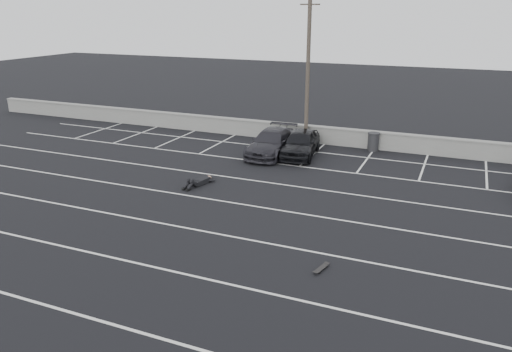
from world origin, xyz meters
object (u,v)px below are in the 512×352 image
at_px(car_right, 272,142).
at_px(person, 202,178).
at_px(car_left, 300,143).
at_px(utility_pole, 308,72).
at_px(skateboard, 321,268).
at_px(trash_bin, 373,142).

distance_m(car_right, person, 6.02).
distance_m(car_left, utility_pole, 4.30).
relative_size(car_left, skateboard, 6.20).
height_order(utility_pole, skateboard, utility_pole).
relative_size(trash_bin, person, 0.42).
bearing_deg(trash_bin, car_left, -143.79).
height_order(car_left, utility_pole, utility_pole).
relative_size(trash_bin, skateboard, 1.54).
distance_m(car_right, utility_pole, 4.67).
height_order(car_left, skateboard, car_left).
bearing_deg(car_left, person, -120.81).
height_order(car_left, person, car_left).
xyz_separation_m(car_right, trash_bin, (5.14, 2.98, -0.15)).
bearing_deg(car_left, trash_bin, 29.48).
xyz_separation_m(utility_pole, skateboard, (5.06, -14.30, -4.30)).
height_order(car_right, utility_pole, utility_pole).
xyz_separation_m(trash_bin, skateboard, (1.09, -14.64, -0.48)).
bearing_deg(car_left, car_right, -173.61).
relative_size(car_left, trash_bin, 4.02).
xyz_separation_m(car_left, trash_bin, (3.56, 2.61, -0.19)).
relative_size(car_left, person, 1.69).
distance_m(utility_pole, trash_bin, 5.52).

